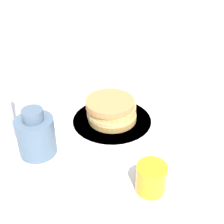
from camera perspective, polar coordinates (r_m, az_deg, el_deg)
The scene contains 5 objects.
ground_plane at distance 0.94m, azimuth -1.32°, elevation -2.05°, with size 4.00×4.00×0.00m, color white.
plate at distance 0.93m, azimuth -0.00°, elevation -1.69°, with size 0.25×0.25×0.01m.
pancake_stack at distance 0.91m, azimuth -0.13°, elevation 0.42°, with size 0.15×0.15×0.07m.
juice_glass at distance 0.72m, azimuth 7.17°, elevation -11.90°, with size 0.07×0.07×0.07m.
cream_jug at distance 0.82m, azimuth -13.74°, elevation -4.05°, with size 0.10×0.10×0.13m.
Camera 1 is at (-0.27, 0.71, 0.55)m, focal length 50.00 mm.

